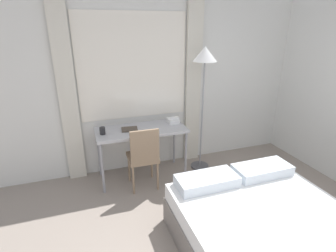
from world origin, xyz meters
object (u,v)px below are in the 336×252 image
object	(u,v)px
desk	(141,133)
standing_lamp	(204,68)
telephone	(173,120)
mug	(102,131)
desk_chair	(143,155)
book	(129,129)
bed	(277,244)

from	to	relation	value
desk	standing_lamp	xyz separation A→B (m)	(0.95, -0.03, 0.88)
standing_lamp	telephone	bearing A→B (deg)	164.97
standing_lamp	mug	xyz separation A→B (m)	(-1.49, -0.00, -0.77)
desk	desk_chair	size ratio (longest dim) A/B	1.39
desk	desk_chair	world-z (taller)	desk_chair
mug	desk_chair	bearing A→B (deg)	-29.84
telephone	book	distance (m)	0.69
telephone	mug	xyz separation A→B (m)	(-1.06, -0.12, 0.01)
desk	mug	xyz separation A→B (m)	(-0.54, -0.04, 0.11)
desk	mug	world-z (taller)	mug
desk	mug	bearing A→B (deg)	-176.21
standing_lamp	telephone	xyz separation A→B (m)	(-0.43, 0.11, -0.78)
bed	mug	bearing A→B (deg)	124.61
standing_lamp	desk	bearing A→B (deg)	177.97
desk_chair	standing_lamp	xyz separation A→B (m)	(1.00, 0.28, 1.08)
desk	standing_lamp	distance (m)	1.29
standing_lamp	bed	bearing A→B (deg)	-94.24
desk_chair	bed	bearing A→B (deg)	-61.45
telephone	book	bearing A→B (deg)	-173.22
desk	bed	distance (m)	2.19
desk	bed	bearing A→B (deg)	-67.96
bed	mug	size ratio (longest dim) A/B	19.63
desk	telephone	distance (m)	0.54
bed	book	size ratio (longest dim) A/B	8.14
telephone	mug	world-z (taller)	mug
bed	standing_lamp	distance (m)	2.37
desk	telephone	size ratio (longest dim) A/B	7.05
bed	mug	xyz separation A→B (m)	(-1.34, 1.95, 0.57)
desk_chair	bed	distance (m)	1.89
telephone	bed	bearing A→B (deg)	-82.21
desk_chair	standing_lamp	size ratio (longest dim) A/B	0.49
telephone	book	xyz separation A→B (m)	(-0.69, -0.08, -0.02)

